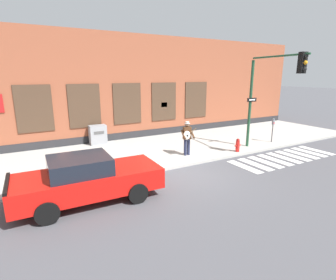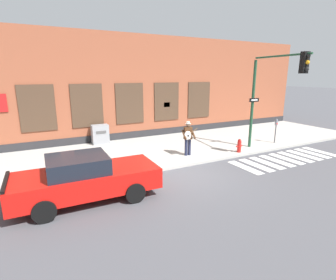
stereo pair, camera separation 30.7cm
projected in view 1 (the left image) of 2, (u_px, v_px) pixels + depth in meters
The scene contains 10 objects.
ground_plane at pixel (186, 174), 10.90m from camera, with size 160.00×160.00×0.00m, color #4C4C51.
sidewalk at pixel (148, 151), 14.06m from camera, with size 28.00×5.91×0.13m.
building_backdrop at pixel (116, 87), 17.48m from camera, with size 28.00×4.06×6.43m.
crosswalk at pixel (284, 158), 13.06m from camera, with size 5.78×1.90×0.01m.
red_car at pixel (87, 179), 8.44m from camera, with size 4.64×2.07×1.53m.
busker at pixel (187, 136), 12.85m from camera, with size 0.72×0.60×1.70m.
traffic_light at pixel (270, 86), 12.77m from camera, with size 0.76×3.42×4.84m.
parking_meter at pixel (273, 126), 15.43m from camera, with size 0.13×0.11×1.44m.
utility_box at pixel (98, 135), 15.07m from camera, with size 0.94×0.56×1.11m.
fire_hydrant at pixel (238, 145), 13.61m from camera, with size 0.38×0.20×0.70m.
Camera 1 is at (-5.67, -8.56, 4.02)m, focal length 28.00 mm.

